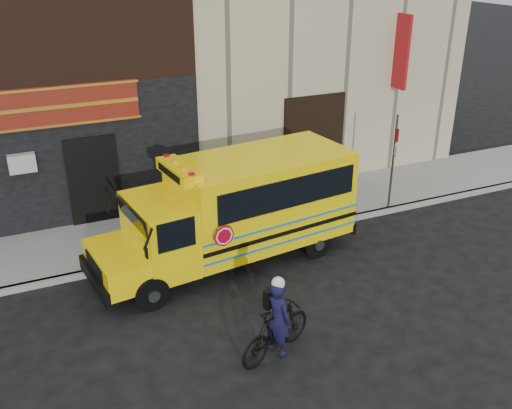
{
  "coord_description": "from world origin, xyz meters",
  "views": [
    {
      "loc": [
        -5.13,
        -10.27,
        7.56
      ],
      "look_at": [
        0.3,
        1.85,
        1.48
      ],
      "focal_mm": 40.0,
      "sensor_mm": 36.0,
      "label": 1
    }
  ],
  "objects_px": {
    "sign_pole": "(393,160)",
    "cyclist": "(277,320)",
    "bicycle": "(276,331)",
    "school_bus": "(239,206)"
  },
  "relations": [
    {
      "from": "school_bus",
      "to": "bicycle",
      "type": "distance_m",
      "value": 4.07
    },
    {
      "from": "school_bus",
      "to": "sign_pole",
      "type": "xyz_separation_m",
      "value": [
        5.32,
        0.8,
        0.19
      ]
    },
    {
      "from": "bicycle",
      "to": "sign_pole",
      "type": "bearing_deg",
      "value": -74.0
    },
    {
      "from": "bicycle",
      "to": "school_bus",
      "type": "bearing_deg",
      "value": -33.34
    },
    {
      "from": "sign_pole",
      "to": "bicycle",
      "type": "relative_size",
      "value": 1.62
    },
    {
      "from": "cyclist",
      "to": "sign_pole",
      "type": "bearing_deg",
      "value": -76.31
    },
    {
      "from": "sign_pole",
      "to": "cyclist",
      "type": "xyz_separation_m",
      "value": [
        -6.12,
        -4.68,
        -0.88
      ]
    },
    {
      "from": "cyclist",
      "to": "bicycle",
      "type": "bearing_deg",
      "value": 70.56
    },
    {
      "from": "sign_pole",
      "to": "cyclist",
      "type": "relative_size",
      "value": 1.87
    },
    {
      "from": "school_bus",
      "to": "bicycle",
      "type": "relative_size",
      "value": 3.74
    }
  ]
}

